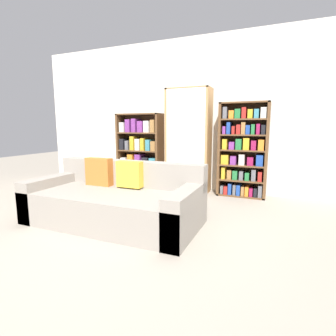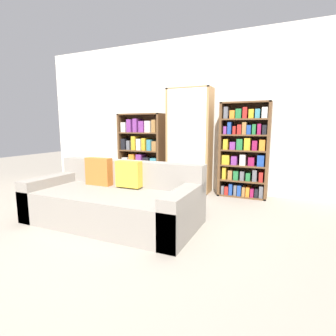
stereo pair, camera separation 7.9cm
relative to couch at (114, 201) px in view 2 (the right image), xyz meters
The scene contains 7 objects.
ground_plane 0.65m from the couch, 70.88° to the right, with size 16.00×16.00×0.00m, color gray.
wall_back 2.33m from the couch, 84.50° to the left, with size 6.23×0.06×2.70m.
couch is the anchor object (origin of this frame).
bookshelf_left 2.00m from the couch, 109.75° to the left, with size 0.88×0.32×1.39m.
display_cabinet 1.96m from the couch, 79.83° to the left, with size 0.76×0.36×1.80m.
bookshelf_right 2.29m from the couch, 55.54° to the left, with size 0.78×0.32×1.54m.
wine_bottle 1.19m from the couch, 44.51° to the left, with size 0.07×0.07×0.38m.
Camera 2 is at (1.66, -1.99, 1.15)m, focal length 28.00 mm.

